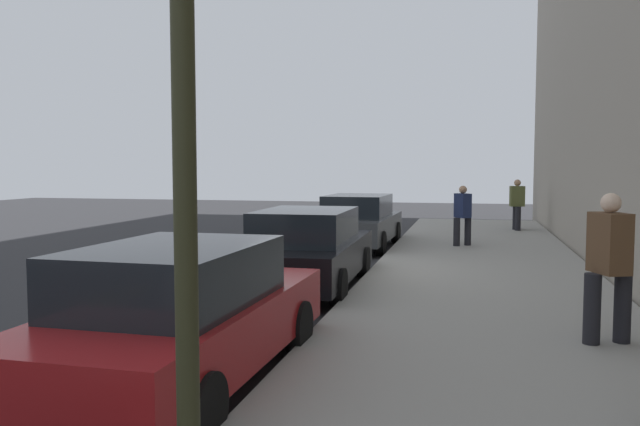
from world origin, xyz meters
TOP-DOWN VIEW (x-y plane):
  - ground_plane at (0.00, 0.00)m, footprint 56.00×56.00m
  - sidewalk at (0.00, -3.30)m, footprint 28.00×4.60m
  - lane_stripe_centre at (0.00, 3.20)m, footprint 28.00×0.14m
  - parked_car_red at (-6.46, -0.10)m, footprint 4.56×1.97m
  - parked_car_black at (-1.02, -0.07)m, footprint 4.61×1.96m
  - parked_car_charcoal at (5.11, 0.01)m, footprint 4.55×1.99m
  - pedestrian_olive_coat at (9.91, -4.58)m, footprint 0.56×0.50m
  - pedestrian_brown_coat at (-4.27, -4.68)m, footprint 0.58×0.58m
  - pedestrian_navy_coat at (5.15, -2.84)m, footprint 0.52×0.48m
  - rolling_suitcase at (10.27, -4.61)m, footprint 0.34×0.22m

SIDE VIEW (x-z plane):
  - ground_plane at x=0.00m, z-range 0.00..0.00m
  - lane_stripe_centre at x=0.00m, z-range 0.00..0.01m
  - sidewalk at x=0.00m, z-range 0.00..0.15m
  - rolling_suitcase at x=10.27m, z-range -0.03..0.85m
  - parked_car_charcoal at x=5.11m, z-range 0.00..1.51m
  - parked_car_red at x=-6.46m, z-range 0.00..1.51m
  - parked_car_black at x=-1.02m, z-range 0.00..1.51m
  - pedestrian_navy_coat at x=5.15m, z-range 0.20..1.84m
  - pedestrian_olive_coat at x=9.91m, z-range 0.21..1.92m
  - pedestrian_brown_coat at x=-4.27m, z-range 0.21..2.05m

